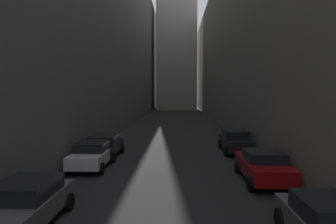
% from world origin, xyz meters
% --- Properties ---
extents(ground_plane, '(264.00, 264.00, 0.00)m').
position_xyz_m(ground_plane, '(0.00, 48.00, 0.00)').
color(ground_plane, '#232326').
extents(building_block_left, '(14.14, 108.00, 24.29)m').
position_xyz_m(building_block_left, '(-12.57, 50.00, 12.14)').
color(building_block_left, '#60594F').
rests_on(building_block_left, ground).
extents(building_block_right, '(14.83, 108.00, 19.92)m').
position_xyz_m(building_block_right, '(12.91, 50.00, 9.96)').
color(building_block_right, '#756B5B').
rests_on(building_block_right, ground).
extents(parked_car_left_second, '(1.97, 4.03, 1.46)m').
position_xyz_m(parked_car_left_second, '(-4.40, 12.16, 0.77)').
color(parked_car_left_second, '#4C4C51').
rests_on(parked_car_left_second, ground).
extents(parked_car_left_third, '(1.94, 4.03, 1.46)m').
position_xyz_m(parked_car_left_third, '(-4.40, 19.70, 0.75)').
color(parked_car_left_third, silver).
rests_on(parked_car_left_third, ground).
extents(parked_car_left_far, '(2.02, 4.36, 1.42)m').
position_xyz_m(parked_car_left_far, '(-4.40, 22.55, 0.77)').
color(parked_car_left_far, black).
rests_on(parked_car_left_far, ground).
extents(parked_car_right_third, '(2.06, 4.39, 1.47)m').
position_xyz_m(parked_car_right_third, '(4.40, 17.38, 0.76)').
color(parked_car_right_third, maroon).
rests_on(parked_car_right_third, ground).
extents(parked_car_right_far, '(1.96, 4.54, 1.52)m').
position_xyz_m(parked_car_right_far, '(4.40, 24.66, 0.78)').
color(parked_car_right_far, black).
rests_on(parked_car_right_far, ground).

